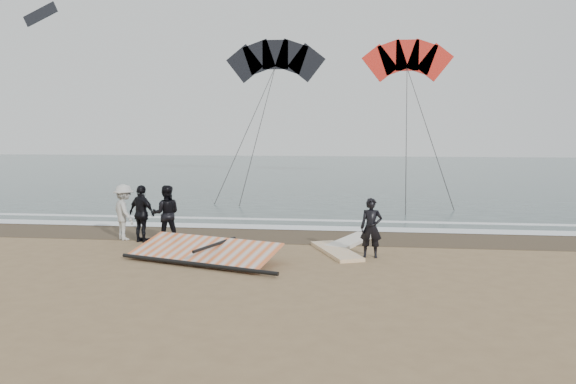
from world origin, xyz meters
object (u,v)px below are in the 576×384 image
Objects in this scene: man_main at (371,228)px; board_cream at (352,241)px; board_white at (336,251)px; sail_rig at (203,253)px.

man_main is 2.16m from board_cream.
sail_rig is at bearing 177.86° from board_white.
sail_rig is (-3.88, -2.82, 0.14)m from board_cream.
man_main reaches higher than board_cream.
sail_rig is (-3.47, -1.29, 0.15)m from board_white.
board_cream is at bearing 52.15° from board_white.
sail_rig is at bearing -165.43° from man_main.
sail_rig reaches higher than board_white.
man_main is 0.63× the size of board_cream.
man_main is 0.37× the size of sail_rig.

